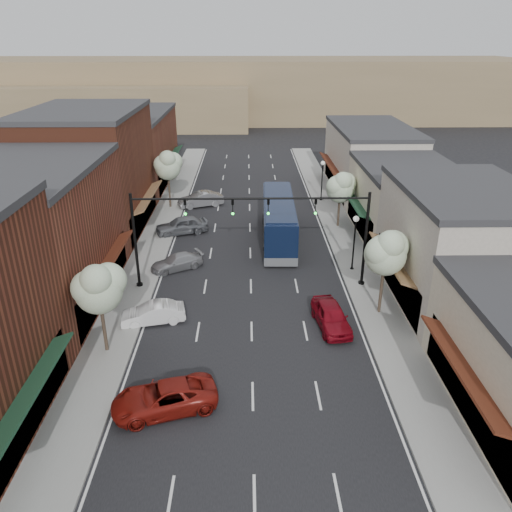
{
  "coord_description": "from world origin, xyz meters",
  "views": [
    {
      "loc": [
        -0.18,
        -24.04,
        16.63
      ],
      "look_at": [
        0.38,
        8.42,
        2.2
      ],
      "focal_mm": 35.0,
      "sensor_mm": 36.0,
      "label": 1
    }
  ],
  "objects_px": {
    "signal_mast_right": "(332,226)",
    "lamp_post_near": "(355,234)",
    "coach_bus": "(279,219)",
    "parked_car_e": "(201,199)",
    "parked_car_d": "(182,225)",
    "tree_left_far": "(168,165)",
    "tree_right_far": "(341,186)",
    "parked_car_a": "(164,398)",
    "red_hatchback": "(331,316)",
    "parked_car_b": "(153,313)",
    "lamp_post_far": "(322,174)",
    "signal_mast_left": "(168,227)",
    "tree_right_near": "(387,251)",
    "parked_car_c": "(177,262)",
    "tree_left_near": "(99,287)"
  },
  "relations": [
    {
      "from": "lamp_post_far",
      "to": "coach_bus",
      "type": "distance_m",
      "value": 12.36
    },
    {
      "from": "tree_right_far",
      "to": "lamp_post_near",
      "type": "bearing_deg",
      "value": -93.31
    },
    {
      "from": "coach_bus",
      "to": "parked_car_c",
      "type": "bearing_deg",
      "value": -142.76
    },
    {
      "from": "signal_mast_left",
      "to": "parked_car_d",
      "type": "distance_m",
      "value": 11.25
    },
    {
      "from": "signal_mast_right",
      "to": "signal_mast_left",
      "type": "xyz_separation_m",
      "value": [
        -11.24,
        0.0,
        0.0
      ]
    },
    {
      "from": "lamp_post_far",
      "to": "parked_car_a",
      "type": "bearing_deg",
      "value": -110.13
    },
    {
      "from": "signal_mast_left",
      "to": "lamp_post_near",
      "type": "distance_m",
      "value": 13.75
    },
    {
      "from": "coach_bus",
      "to": "parked_car_e",
      "type": "xyz_separation_m",
      "value": [
        -7.65,
        9.51,
        -1.15
      ]
    },
    {
      "from": "parked_car_a",
      "to": "tree_right_far",
      "type": "bearing_deg",
      "value": 136.36
    },
    {
      "from": "tree_right_near",
      "to": "parked_car_b",
      "type": "height_order",
      "value": "tree_right_near"
    },
    {
      "from": "tree_left_near",
      "to": "coach_bus",
      "type": "relative_size",
      "value": 0.47
    },
    {
      "from": "parked_car_c",
      "to": "parked_car_a",
      "type": "bearing_deg",
      "value": -23.74
    },
    {
      "from": "parked_car_d",
      "to": "lamp_post_near",
      "type": "bearing_deg",
      "value": 41.37
    },
    {
      "from": "lamp_post_far",
      "to": "parked_car_b",
      "type": "relative_size",
      "value": 1.12
    },
    {
      "from": "signal_mast_left",
      "to": "parked_car_e",
      "type": "relative_size",
      "value": 1.75
    },
    {
      "from": "parked_car_a",
      "to": "signal_mast_left",
      "type": "bearing_deg",
      "value": 169.31
    },
    {
      "from": "tree_right_far",
      "to": "lamp_post_near",
      "type": "relative_size",
      "value": 1.22
    },
    {
      "from": "signal_mast_left",
      "to": "parked_car_c",
      "type": "bearing_deg",
      "value": 91.49
    },
    {
      "from": "parked_car_d",
      "to": "tree_left_far",
      "type": "bearing_deg",
      "value": 176.87
    },
    {
      "from": "lamp_post_near",
      "to": "parked_car_d",
      "type": "relative_size",
      "value": 0.94
    },
    {
      "from": "tree_left_near",
      "to": "parked_car_a",
      "type": "distance_m",
      "value": 7.2
    },
    {
      "from": "lamp_post_far",
      "to": "coach_bus",
      "type": "relative_size",
      "value": 0.37
    },
    {
      "from": "coach_bus",
      "to": "red_hatchback",
      "type": "height_order",
      "value": "coach_bus"
    },
    {
      "from": "lamp_post_far",
      "to": "tree_right_far",
      "type": "bearing_deg",
      "value": -86.12
    },
    {
      "from": "lamp_post_near",
      "to": "signal_mast_right",
      "type": "bearing_deg",
      "value": -131.05
    },
    {
      "from": "red_hatchback",
      "to": "parked_car_e",
      "type": "distance_m",
      "value": 25.97
    },
    {
      "from": "lamp_post_near",
      "to": "parked_car_e",
      "type": "height_order",
      "value": "lamp_post_near"
    },
    {
      "from": "signal_mast_right",
      "to": "tree_left_near",
      "type": "bearing_deg",
      "value": -149.86
    },
    {
      "from": "signal_mast_left",
      "to": "tree_right_near",
      "type": "distance_m",
      "value": 14.55
    },
    {
      "from": "tree_right_near",
      "to": "tree_left_far",
      "type": "distance_m",
      "value": 27.56
    },
    {
      "from": "tree_right_far",
      "to": "coach_bus",
      "type": "distance_m",
      "value": 6.92
    },
    {
      "from": "parked_car_c",
      "to": "lamp_post_far",
      "type": "bearing_deg",
      "value": 112.65
    },
    {
      "from": "signal_mast_left",
      "to": "tree_left_far",
      "type": "bearing_deg",
      "value": 98.35
    },
    {
      "from": "coach_bus",
      "to": "parked_car_a",
      "type": "relative_size",
      "value": 2.4
    },
    {
      "from": "signal_mast_left",
      "to": "parked_car_d",
      "type": "height_order",
      "value": "signal_mast_left"
    },
    {
      "from": "lamp_post_near",
      "to": "parked_car_a",
      "type": "xyz_separation_m",
      "value": [
        -12.05,
        -15.39,
        -2.3
      ]
    },
    {
      "from": "coach_bus",
      "to": "parked_car_b",
      "type": "xyz_separation_m",
      "value": [
        -8.67,
        -13.75,
        -1.27
      ]
    },
    {
      "from": "signal_mast_right",
      "to": "tree_right_far",
      "type": "relative_size",
      "value": 1.51
    },
    {
      "from": "signal_mast_right",
      "to": "lamp_post_near",
      "type": "bearing_deg",
      "value": 48.95
    },
    {
      "from": "tree_right_far",
      "to": "parked_car_b",
      "type": "height_order",
      "value": "tree_right_far"
    },
    {
      "from": "tree_right_near",
      "to": "tree_left_near",
      "type": "distance_m",
      "value": 17.08
    },
    {
      "from": "tree_left_far",
      "to": "parked_car_a",
      "type": "height_order",
      "value": "tree_left_far"
    },
    {
      "from": "red_hatchback",
      "to": "parked_car_b",
      "type": "bearing_deg",
      "value": 169.05
    },
    {
      "from": "parked_car_d",
      "to": "signal_mast_left",
      "type": "bearing_deg",
      "value": -15.55
    },
    {
      "from": "tree_right_near",
      "to": "parked_car_a",
      "type": "bearing_deg",
      "value": -144.96
    },
    {
      "from": "parked_car_c",
      "to": "tree_left_near",
      "type": "bearing_deg",
      "value": -41.99
    },
    {
      "from": "signal_mast_left",
      "to": "tree_right_near",
      "type": "bearing_deg",
      "value": -16.19
    },
    {
      "from": "signal_mast_left",
      "to": "tree_left_far",
      "type": "xyz_separation_m",
      "value": [
        -2.63,
        17.95,
        -0.02
      ]
    },
    {
      "from": "signal_mast_left",
      "to": "parked_car_b",
      "type": "bearing_deg",
      "value": -96.53
    },
    {
      "from": "parked_car_a",
      "to": "parked_car_b",
      "type": "bearing_deg",
      "value": 176.72
    }
  ]
}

